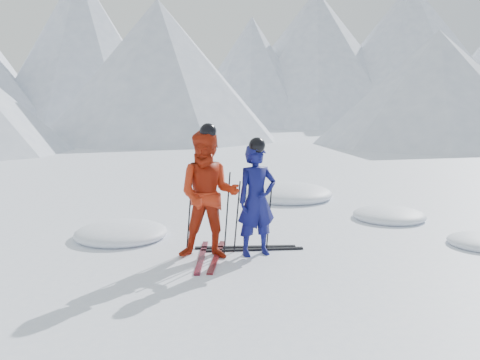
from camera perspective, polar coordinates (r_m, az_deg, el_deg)
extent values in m
plane|color=white|center=(8.89, 10.35, -7.35)|extent=(160.00, 160.00, 0.00)
cone|color=#B2BCD1|center=(49.71, -17.33, 13.82)|extent=(23.96, 23.96, 14.35)
cone|color=#B2BCD1|center=(59.60, -9.08, 12.03)|extent=(17.69, 17.69, 11.93)
cone|color=#B2BCD1|center=(52.25, 1.35, 12.02)|extent=(19.63, 19.63, 10.85)
cone|color=#B2BCD1|center=(56.44, 8.46, 13.36)|extent=(23.31, 23.31, 14.15)
cone|color=#B2BCD1|center=(58.40, 18.38, 13.22)|extent=(28.94, 28.94, 14.88)
cone|color=#B2BCD1|center=(31.70, 21.14, 9.63)|extent=(14.00, 14.00, 6.50)
cone|color=#B2BCD1|center=(34.26, -9.10, 12.08)|extent=(16.00, 16.00, 9.00)
imported|color=#0D1052|center=(8.09, 1.89, -2.29)|extent=(0.74, 0.59, 1.79)
imported|color=#A9250D|center=(7.92, -3.55, -1.71)|extent=(1.08, 0.90, 2.02)
cylinder|color=black|center=(8.26, -0.34, -4.17)|extent=(0.12, 0.08, 1.19)
cylinder|color=black|center=(8.43, 3.32, -3.92)|extent=(0.12, 0.07, 1.19)
cylinder|color=black|center=(8.22, -5.70, -3.73)|extent=(0.13, 0.10, 1.34)
cylinder|color=black|center=(8.15, -1.47, -3.80)|extent=(0.13, 0.09, 1.34)
cube|color=black|center=(8.15, -4.33, -8.60)|extent=(0.29, 1.70, 0.03)
cube|color=black|center=(8.17, -2.63, -8.56)|extent=(0.41, 1.69, 0.03)
cube|color=black|center=(8.65, 0.61, -7.54)|extent=(1.70, 0.18, 0.03)
cube|color=black|center=(8.52, 1.41, -7.80)|extent=(1.70, 0.12, 0.03)
ellipsoid|color=white|center=(9.56, -13.18, -6.28)|extent=(1.68, 1.68, 0.37)
ellipsoid|color=white|center=(11.21, 16.38, -4.20)|extent=(1.51, 1.51, 0.33)
ellipsoid|color=white|center=(13.12, 5.36, -2.02)|extent=(2.29, 2.29, 0.50)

